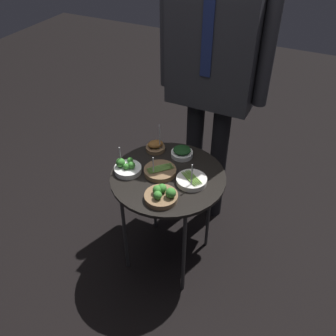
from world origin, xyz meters
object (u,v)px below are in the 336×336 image
bowl_broccoli_back_left (162,195)px  bowl_roast_mid_right (156,146)px  bowl_asparagus_mid_left (160,171)px  bowl_asparagus_back_right (191,180)px  bowl_broccoli_front_left (127,168)px  serving_cart (168,183)px  bowl_spinach_far_rim (182,152)px  waiter_figure (213,62)px

bowl_broccoli_back_left → bowl_roast_mid_right: bowl_roast_mid_right is taller
bowl_asparagus_mid_left → bowl_asparagus_back_right: 0.18m
bowl_broccoli_back_left → bowl_broccoli_front_left: bearing=156.8°
serving_cart → bowl_roast_mid_right: bowl_roast_mid_right is taller
serving_cart → bowl_asparagus_back_right: bowl_asparagus_back_right is taller
bowl_roast_mid_right → bowl_spinach_far_rim: size_ratio=1.43×
bowl_asparagus_mid_left → bowl_asparagus_back_right: bowl_asparagus_back_right is taller
bowl_asparagus_mid_left → bowl_asparagus_back_right: size_ratio=1.09×
serving_cart → bowl_asparagus_back_right: (0.14, -0.00, 0.07)m
serving_cart → bowl_roast_mid_right: bearing=133.2°
bowl_broccoli_front_left → bowl_asparagus_back_right: bearing=10.5°
bowl_asparagus_back_right → bowl_broccoli_front_left: (-0.35, -0.06, 0.01)m
bowl_asparagus_mid_left → bowl_broccoli_back_left: 0.21m
bowl_roast_mid_right → bowl_broccoli_front_left: size_ratio=1.19×
bowl_asparagus_mid_left → bowl_broccoli_back_left: bearing=-61.0°
serving_cart → waiter_figure: waiter_figure is taller
serving_cart → bowl_asparagus_mid_left: bowl_asparagus_mid_left is taller
bowl_spinach_far_rim → waiter_figure: size_ratio=0.07×
bowl_roast_mid_right → waiter_figure: bearing=57.6°
bowl_roast_mid_right → waiter_figure: waiter_figure is taller
serving_cart → bowl_asparagus_mid_left: bearing=178.1°
bowl_asparagus_mid_left → bowl_spinach_far_rim: bowl_asparagus_mid_left is taller
bowl_broccoli_back_left → bowl_spinach_far_rim: 0.38m
serving_cart → bowl_broccoli_back_left: bowl_broccoli_back_left is taller
bowl_broccoli_back_left → bowl_spinach_far_rim: bowl_broccoli_back_left is taller
bowl_broccoli_back_left → serving_cart: bearing=106.5°
bowl_asparagus_mid_left → bowl_roast_mid_right: (-0.12, 0.18, 0.01)m
waiter_figure → bowl_roast_mid_right: bearing=-122.4°
bowl_broccoli_front_left → serving_cart: bearing=17.2°
bowl_asparagus_back_right → bowl_spinach_far_rim: bearing=126.1°
bowl_asparagus_back_right → bowl_broccoli_front_left: bowl_asparagus_back_right is taller
bowl_broccoli_front_left → waiter_figure: bearing=66.3°
bowl_asparagus_mid_left → bowl_broccoli_front_left: bearing=-157.8°
bowl_broccoli_back_left → bowl_spinach_far_rim: (-0.06, 0.37, -0.00)m
bowl_roast_mid_right → waiter_figure: 0.57m
serving_cart → bowl_asparagus_mid_left: 0.08m
bowl_spinach_far_rim → bowl_roast_mid_right: bearing=-174.8°
bowl_asparagus_back_right → bowl_broccoli_front_left: 0.35m
bowl_broccoli_back_left → waiter_figure: waiter_figure is taller
bowl_broccoli_back_left → waiter_figure: size_ratio=0.10×
bowl_asparagus_back_right → bowl_roast_mid_right: size_ratio=0.90×
bowl_spinach_far_rim → waiter_figure: bearing=82.3°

